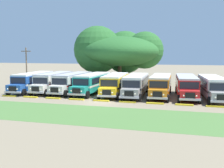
{
  "coord_description": "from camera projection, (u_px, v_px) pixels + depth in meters",
  "views": [
    {
      "loc": [
        10.3,
        -30.44,
        5.86
      ],
      "look_at": [
        0.0,
        5.39,
        1.6
      ],
      "focal_mm": 43.41,
      "sensor_mm": 36.0,
      "label": 1
    }
  ],
  "objects": [
    {
      "name": "curb_wheelstop_6",
      "position": [
        155.0,
        103.0,
        31.31
      ],
      "size": [
        2.0,
        0.36,
        0.15
      ],
      "primitive_type": "cube",
      "color": "yellow",
      "rests_on": "ground_plane"
    },
    {
      "name": "parked_bus_slot_6",
      "position": [
        161.0,
        84.0,
        37.09
      ],
      "size": [
        3.05,
        10.89,
        2.82
      ],
      "rotation": [
        0.0,
        0.0,
        -1.53
      ],
      "color": "orange",
      "rests_on": "ground_plane"
    },
    {
      "name": "parked_bus_slot_0",
      "position": [
        33.0,
        81.0,
        41.97
      ],
      "size": [
        3.37,
        10.94,
        2.82
      ],
      "rotation": [
        0.0,
        0.0,
        -1.5
      ],
      "color": "#23519E",
      "rests_on": "ground_plane"
    },
    {
      "name": "curb_wheelstop_3",
      "position": [
        76.0,
        99.0,
        34.01
      ],
      "size": [
        2.0,
        0.36,
        0.15
      ],
      "primitive_type": "cube",
      "color": "yellow",
      "rests_on": "ground_plane"
    },
    {
      "name": "parked_bus_slot_3",
      "position": [
        92.0,
        82.0,
        39.86
      ],
      "size": [
        2.81,
        10.86,
        2.82
      ],
      "rotation": [
        0.0,
        0.0,
        -1.59
      ],
      "color": "teal",
      "rests_on": "ground_plane"
    },
    {
      "name": "curb_wheelstop_5",
      "position": [
        127.0,
        102.0,
        32.21
      ],
      "size": [
        2.0,
        0.36,
        0.15
      ],
      "primitive_type": "cube",
      "color": "yellow",
      "rests_on": "ground_plane"
    },
    {
      "name": "parked_bus_slot_7",
      "position": [
        187.0,
        85.0,
        36.22
      ],
      "size": [
        3.45,
        10.96,
        2.82
      ],
      "rotation": [
        0.0,
        0.0,
        -1.49
      ],
      "color": "red",
      "rests_on": "ground_plane"
    },
    {
      "name": "parked_bus_slot_8",
      "position": [
        212.0,
        86.0,
        34.92
      ],
      "size": [
        3.64,
        10.98,
        2.82
      ],
      "rotation": [
        0.0,
        0.0,
        -1.47
      ],
      "color": "#9E9993",
      "rests_on": "ground_plane"
    },
    {
      "name": "curb_wheelstop_1",
      "position": [
        31.0,
        97.0,
        35.82
      ],
      "size": [
        2.0,
        0.36,
        0.15
      ],
      "primitive_type": "cube",
      "color": "yellow",
      "rests_on": "ground_plane"
    },
    {
      "name": "curb_wheelstop_7",
      "position": [
        184.0,
        105.0,
        30.4
      ],
      "size": [
        2.0,
        0.36,
        0.15
      ],
      "primitive_type": "cube",
      "color": "yellow",
      "rests_on": "ground_plane"
    },
    {
      "name": "curb_wheelstop_4",
      "position": [
        101.0,
        101.0,
        33.11
      ],
      "size": [
        2.0,
        0.36,
        0.15
      ],
      "primitive_type": "cube",
      "color": "yellow",
      "rests_on": "ground_plane"
    },
    {
      "name": "parked_bus_slot_1",
      "position": [
        54.0,
        81.0,
        41.73
      ],
      "size": [
        3.06,
        10.89,
        2.82
      ],
      "rotation": [
        0.0,
        0.0,
        -1.53
      ],
      "color": "silver",
      "rests_on": "ground_plane"
    },
    {
      "name": "parked_bus_slot_2",
      "position": [
        73.0,
        82.0,
        40.77
      ],
      "size": [
        2.76,
        10.85,
        2.82
      ],
      "rotation": [
        0.0,
        0.0,
        -1.58
      ],
      "color": "silver",
      "rests_on": "ground_plane"
    },
    {
      "name": "curb_wheelstop_2",
      "position": [
        53.0,
        98.0,
        34.92
      ],
      "size": [
        2.0,
        0.36,
        0.15
      ],
      "primitive_type": "cube",
      "color": "yellow",
      "rests_on": "ground_plane"
    },
    {
      "name": "utility_pole",
      "position": [
        27.0,
        67.0,
        44.91
      ],
      "size": [
        1.8,
        0.2,
        6.78
      ],
      "color": "brown",
      "rests_on": "ground_plane"
    },
    {
      "name": "broad_shade_tree",
      "position": [
        119.0,
        51.0,
        52.64
      ],
      "size": [
        16.68,
        16.37,
        11.02
      ],
      "color": "brown",
      "rests_on": "ground_plane"
    },
    {
      "name": "curb_wheelstop_8",
      "position": [
        215.0,
        106.0,
        29.5
      ],
      "size": [
        2.0,
        0.36,
        0.15
      ],
      "primitive_type": "cube",
      "color": "yellow",
      "rests_on": "ground_plane"
    },
    {
      "name": "parked_bus_slot_4",
      "position": [
        115.0,
        83.0,
        38.67
      ],
      "size": [
        3.48,
        10.96,
        2.82
      ],
      "rotation": [
        0.0,
        0.0,
        -1.48
      ],
      "color": "yellow",
      "rests_on": "ground_plane"
    },
    {
      "name": "curb_wheelstop_0",
      "position": [
        9.0,
        96.0,
        36.72
      ],
      "size": [
        2.0,
        0.36,
        0.15
      ],
      "primitive_type": "cube",
      "color": "yellow",
      "rests_on": "ground_plane"
    },
    {
      "name": "foreground_grass_strip",
      "position": [
        78.0,
        114.0,
        26.28
      ],
      "size": [
        80.0,
        8.15,
        0.01
      ],
      "primitive_type": "cube",
      "color": "#4C7538",
      "rests_on": "ground_plane"
    },
    {
      "name": "ground_plane",
      "position": [
        100.0,
        102.0,
        32.56
      ],
      "size": [
        220.0,
        220.0,
        0.0
      ],
      "primitive_type": "plane",
      "color": "#84755B"
    },
    {
      "name": "parked_bus_slot_5",
      "position": [
        136.0,
        84.0,
        37.58
      ],
      "size": [
        3.12,
        10.9,
        2.82
      ],
      "rotation": [
        0.0,
        0.0,
        -1.52
      ],
      "color": "#9E9993",
      "rests_on": "ground_plane"
    }
  ]
}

